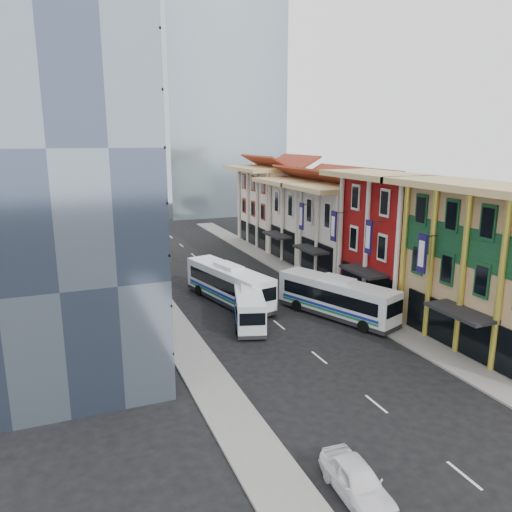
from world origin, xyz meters
name	(u,v)px	position (x,y,z in m)	size (l,w,h in m)	color
ground	(386,412)	(0.00, 0.00, 0.00)	(200.00, 200.00, 0.00)	black
sidewalk_right	(325,290)	(8.50, 22.00, 0.07)	(3.00, 90.00, 0.15)	slate
sidewalk_left	(163,311)	(-8.50, 22.00, 0.07)	(3.00, 90.00, 0.15)	slate
shophouse_tan	(507,269)	(14.00, 5.00, 6.00)	(8.00, 14.00, 12.00)	tan
shophouse_red	(403,239)	(14.00, 17.00, 6.00)	(8.00, 10.00, 12.00)	maroon
shophouse_cream_near	(349,233)	(14.00, 26.50, 5.00)	(8.00, 9.00, 10.00)	white
shophouse_cream_mid	(312,221)	(14.00, 35.50, 5.00)	(8.00, 9.00, 10.00)	white
shophouse_cream_far	(279,207)	(14.00, 46.00, 5.50)	(8.00, 12.00, 11.00)	white
office_tower	(47,145)	(-17.00, 19.00, 15.00)	(12.00, 26.00, 30.00)	#414F67
office_block_far	(64,211)	(-16.00, 42.00, 7.00)	(10.00, 18.00, 14.00)	gray
bus_left_near	(248,302)	(-2.00, 17.14, 1.60)	(2.34, 9.98, 3.20)	silver
bus_left_far	(229,283)	(-2.00, 22.32, 1.92)	(2.80, 11.97, 3.84)	white
bus_right	(337,297)	(5.50, 14.89, 1.86)	(2.72, 11.62, 3.73)	white
sedan_left	(357,481)	(-5.50, -5.31, 0.79)	(1.87, 4.63, 1.57)	white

